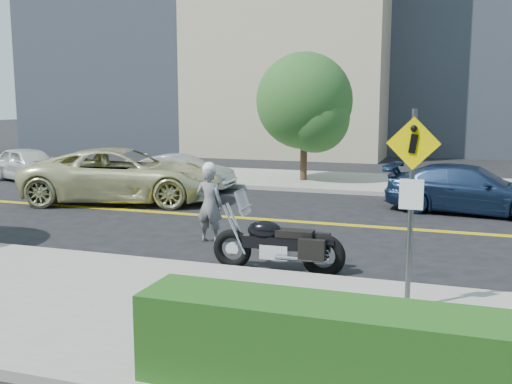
{
  "coord_description": "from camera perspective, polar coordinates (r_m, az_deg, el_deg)",
  "views": [
    {
      "loc": [
        4.83,
        -15.3,
        3.31
      ],
      "look_at": [
        0.54,
        -2.67,
        1.2
      ],
      "focal_mm": 42.0,
      "sensor_mm": 36.0,
      "label": 1
    }
  ],
  "objects": [
    {
      "name": "sidewalk_near",
      "position": [
        9.73,
        -12.46,
        -10.66
      ],
      "size": [
        60.0,
        5.0,
        0.15
      ],
      "primitive_type": "cube",
      "color": "#9E9B91",
      "rests_on": "ground_plane"
    },
    {
      "name": "parked_car_white",
      "position": [
        25.47,
        -20.82,
        2.48
      ],
      "size": [
        4.31,
        2.97,
        1.36
      ],
      "primitive_type": "imported",
      "rotation": [
        0.0,
        0.0,
        1.19
      ],
      "color": "white",
      "rests_on": "ground"
    },
    {
      "name": "motorcycle",
      "position": [
        11.53,
        2.13,
        -3.75
      ],
      "size": [
        2.56,
        0.85,
        1.54
      ],
      "primitive_type": null,
      "rotation": [
        0.0,
        0.0,
        0.03
      ],
      "color": "black",
      "rests_on": "ground"
    },
    {
      "name": "motorcyclist",
      "position": [
        13.8,
        -4.45,
        -0.98
      ],
      "size": [
        0.65,
        0.43,
        1.86
      ],
      "rotation": [
        0.0,
        0.0,
        3.12
      ],
      "color": "silver",
      "rests_on": "ground"
    },
    {
      "name": "pedestrian_sign",
      "position": [
        9.11,
        14.6,
        0.18
      ],
      "size": [
        0.78,
        0.08,
        3.0
      ],
      "color": "#4C4C51",
      "rests_on": "sidewalk_near"
    },
    {
      "name": "parked_car_blue",
      "position": [
        18.34,
        19.66,
        0.25
      ],
      "size": [
        4.95,
        2.45,
        1.38
      ],
      "primitive_type": "imported",
      "rotation": [
        0.0,
        0.0,
        1.46
      ],
      "color": "#192C4D",
      "rests_on": "ground"
    },
    {
      "name": "parked_car_silver",
      "position": [
        21.79,
        -7.15,
        1.87
      ],
      "size": [
        3.92,
        1.58,
        1.27
      ],
      "primitive_type": "imported",
      "rotation": [
        0.0,
        0.0,
        1.64
      ],
      "color": "#BABCC3",
      "rests_on": "ground"
    },
    {
      "name": "sidewalk_far",
      "position": [
        23.53,
        6.73,
        1.03
      ],
      "size": [
        60.0,
        5.0,
        0.15
      ],
      "primitive_type": "cube",
      "color": "#9E9B91",
      "rests_on": "ground_plane"
    },
    {
      "name": "suv",
      "position": [
        19.53,
        -12.54,
        1.57
      ],
      "size": [
        6.72,
        4.36,
        1.72
      ],
      "primitive_type": "imported",
      "rotation": [
        0.0,
        0.0,
        1.83
      ],
      "color": "beige",
      "rests_on": "ground"
    },
    {
      "name": "ground_plane",
      "position": [
        16.38,
        1.22,
        -2.67
      ],
      "size": [
        120.0,
        120.0,
        0.0
      ],
      "primitive_type": "plane",
      "color": "black",
      "rests_on": "ground"
    },
    {
      "name": "tree_far_a",
      "position": [
        23.04,
        4.62,
        8.64
      ],
      "size": [
        3.67,
        3.67,
        5.02
      ],
      "rotation": [
        0.0,
        0.0,
        0.34
      ],
      "color": "#382619",
      "rests_on": "ground"
    }
  ]
}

